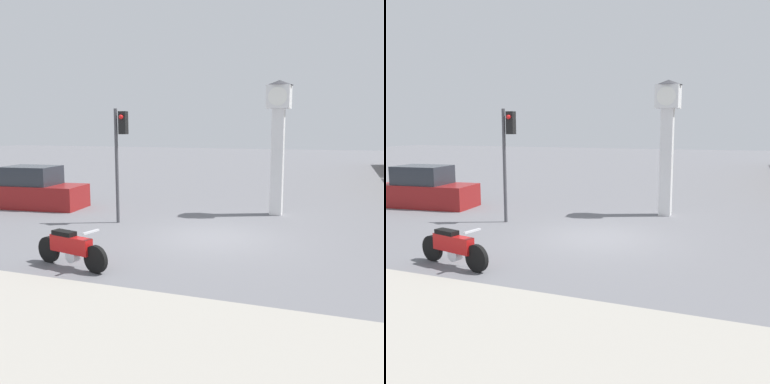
{
  "view_description": "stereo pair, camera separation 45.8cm",
  "coord_description": "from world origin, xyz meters",
  "views": [
    {
      "loc": [
        3.71,
        -12.61,
        3.41
      ],
      "look_at": [
        -0.89,
        0.5,
        1.35
      ],
      "focal_mm": 40.0,
      "sensor_mm": 36.0,
      "label": 1
    },
    {
      "loc": [
        4.14,
        -12.45,
        3.41
      ],
      "look_at": [
        -0.89,
        0.5,
        1.35
      ],
      "focal_mm": 40.0,
      "sensor_mm": 36.0,
      "label": 2
    }
  ],
  "objects": [
    {
      "name": "ground_plane",
      "position": [
        0.0,
        0.0,
        0.0
      ],
      "size": [
        120.0,
        120.0,
        0.0
      ],
      "primitive_type": "plane",
      "color": "slate"
    },
    {
      "name": "sidewalk_strip",
      "position": [
        0.0,
        -7.96,
        0.05
      ],
      "size": [
        36.0,
        6.0,
        0.1
      ],
      "color": "#9E998E",
      "rests_on": "ground_plane"
    },
    {
      "name": "motorcycle",
      "position": [
        -2.49,
        -3.96,
        0.49
      ],
      "size": [
        2.27,
        0.68,
        1.01
      ],
      "rotation": [
        0.0,
        0.0,
        -0.21
      ],
      "color": "black",
      "rests_on": "ground_plane"
    },
    {
      "name": "clock_tower",
      "position": [
        1.31,
        4.37,
        3.43
      ],
      "size": [
        1.05,
        1.05,
        5.25
      ],
      "color": "white",
      "rests_on": "ground_plane"
    },
    {
      "name": "traffic_light",
      "position": [
        -3.78,
        0.97,
        2.83
      ],
      "size": [
        0.5,
        0.35,
        4.11
      ],
      "color": "#47474C",
      "rests_on": "ground_plane"
    },
    {
      "name": "parked_car",
      "position": [
        -8.85,
        2.52,
        0.75
      ],
      "size": [
        4.36,
        2.22,
        1.8
      ],
      "rotation": [
        0.0,
        0.0,
        0.1
      ],
      "color": "maroon",
      "rests_on": "ground_plane"
    }
  ]
}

